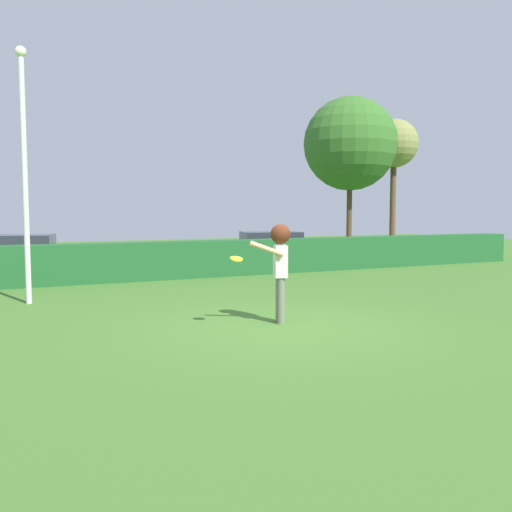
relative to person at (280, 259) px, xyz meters
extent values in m
plane|color=#43712B|center=(-0.17, -0.30, -1.17)|extent=(60.00, 60.00, 0.00)
cylinder|color=slate|center=(-0.03, -0.10, -0.75)|extent=(0.14, 0.14, 0.84)
cylinder|color=slate|center=(0.04, 0.09, -0.75)|extent=(0.14, 0.14, 0.84)
cube|color=silver|center=(0.01, 0.00, -0.04)|extent=(0.34, 0.43, 0.58)
cylinder|color=tan|center=(-0.33, -0.13, 0.20)|extent=(0.61, 0.30, 0.30)
cylinder|color=tan|center=(0.09, 0.22, -0.06)|extent=(0.09, 0.09, 0.62)
sphere|color=tan|center=(0.01, 0.00, 0.42)|extent=(0.22, 0.22, 0.22)
sphere|color=#502413|center=(0.01, 0.00, 0.45)|extent=(0.36, 0.36, 0.36)
cylinder|color=yellow|center=(-0.90, -0.09, 0.04)|extent=(0.22, 0.22, 0.08)
cylinder|color=silver|center=(-3.97, 4.27, 1.49)|extent=(0.12, 0.12, 5.32)
sphere|color=#F2EFCC|center=(-3.97, 4.27, 4.25)|extent=(0.24, 0.24, 0.24)
cube|color=#205A2A|center=(-0.17, 7.33, -0.61)|extent=(28.73, 0.90, 1.11)
cube|color=white|center=(-3.83, 11.26, -0.59)|extent=(4.49, 2.66, 0.55)
cube|color=#2D333D|center=(-3.83, 11.26, -0.12)|extent=(2.51, 2.05, 0.40)
cylinder|color=black|center=(-2.20, 11.73, -0.87)|extent=(0.61, 0.24, 0.60)
cylinder|color=black|center=(-2.61, 10.08, -0.87)|extent=(0.61, 0.24, 0.60)
cube|color=#1E6633|center=(5.09, 10.04, -0.59)|extent=(4.49, 2.67, 0.55)
cube|color=#2D333D|center=(5.09, 10.04, -0.12)|extent=(2.51, 2.05, 0.40)
cylinder|color=black|center=(6.72, 10.51, -0.87)|extent=(0.61, 0.24, 0.60)
cylinder|color=black|center=(6.31, 8.86, -0.87)|extent=(0.61, 0.24, 0.60)
cylinder|color=black|center=(3.87, 11.22, -0.87)|extent=(0.61, 0.24, 0.60)
cylinder|color=black|center=(3.45, 9.57, -0.87)|extent=(0.61, 0.24, 0.60)
cylinder|color=brown|center=(13.77, 13.26, 0.95)|extent=(0.30, 0.30, 4.23)
sphere|color=olive|center=(13.77, 13.26, 4.28)|extent=(2.43, 2.43, 2.43)
cylinder|color=brown|center=(10.78, 12.83, 0.78)|extent=(0.25, 0.25, 3.90)
sphere|color=#366C26|center=(10.78, 12.83, 4.05)|extent=(4.40, 4.40, 4.40)
camera|label=1|loc=(-4.72, -8.64, 0.86)|focal=38.33mm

